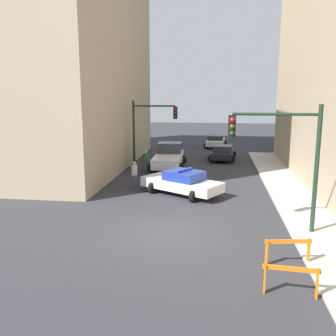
% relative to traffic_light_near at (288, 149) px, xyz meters
% --- Properties ---
extents(ground_plane, '(120.00, 120.00, 0.00)m').
position_rel_traffic_light_near_xyz_m(ground_plane, '(-4.73, -0.70, -3.53)').
color(ground_plane, '#2D2D33').
extents(sidewalk_right, '(2.40, 44.00, 0.12)m').
position_rel_traffic_light_near_xyz_m(sidewalk_right, '(1.47, -0.70, -3.47)').
color(sidewalk_right, '#B2ADA3').
rests_on(sidewalk_right, ground_plane).
extents(building_corner_left, '(14.00, 20.00, 18.47)m').
position_rel_traffic_light_near_xyz_m(building_corner_left, '(-16.73, 13.30, 5.71)').
color(building_corner_left, tan).
rests_on(building_corner_left, ground_plane).
extents(traffic_light_near, '(3.64, 0.35, 5.20)m').
position_rel_traffic_light_near_xyz_m(traffic_light_near, '(0.00, 0.00, 0.00)').
color(traffic_light_near, black).
rests_on(traffic_light_near, sidewalk_right).
extents(traffic_light_far, '(3.44, 0.35, 5.20)m').
position_rel_traffic_light_near_xyz_m(traffic_light_far, '(-8.03, 12.72, -0.13)').
color(traffic_light_far, black).
rests_on(traffic_light_far, ground_plane).
extents(police_car, '(4.98, 4.03, 1.52)m').
position_rel_traffic_light_near_xyz_m(police_car, '(-4.73, 5.45, -2.81)').
color(police_car, white).
rests_on(police_car, ground_plane).
extents(white_truck, '(2.73, 5.45, 1.90)m').
position_rel_traffic_light_near_xyz_m(white_truck, '(-6.48, 13.08, -2.62)').
color(white_truck, silver).
rests_on(white_truck, ground_plane).
extents(parked_car_near, '(2.52, 4.44, 1.31)m').
position_rel_traffic_light_near_xyz_m(parked_car_near, '(-2.27, 17.26, -2.86)').
color(parked_car_near, black).
rests_on(parked_car_near, ground_plane).
extents(parked_car_mid, '(2.46, 4.41, 1.31)m').
position_rel_traffic_light_near_xyz_m(parked_car_mid, '(-2.91, 25.18, -2.86)').
color(parked_car_mid, silver).
rests_on(parked_car_mid, ground_plane).
extents(pedestrian_crossing, '(0.39, 0.39, 1.66)m').
position_rel_traffic_light_near_xyz_m(pedestrian_crossing, '(-7.76, 6.57, -2.67)').
color(pedestrian_crossing, '#474C66').
rests_on(pedestrian_crossing, ground_plane).
extents(pedestrian_corner, '(0.50, 0.50, 1.66)m').
position_rel_traffic_light_near_xyz_m(pedestrian_corner, '(-7.94, 11.28, -2.67)').
color(pedestrian_corner, '#474C66').
rests_on(pedestrian_corner, ground_plane).
extents(barrier_front, '(1.60, 0.29, 0.90)m').
position_rel_traffic_light_near_xyz_m(barrier_front, '(-0.63, -5.10, -2.91)').
color(barrier_front, orange).
rests_on(barrier_front, ground_plane).
extents(barrier_mid, '(1.59, 0.41, 0.90)m').
position_rel_traffic_light_near_xyz_m(barrier_mid, '(-0.35, -3.04, -2.91)').
color(barrier_mid, orange).
rests_on(barrier_mid, ground_plane).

